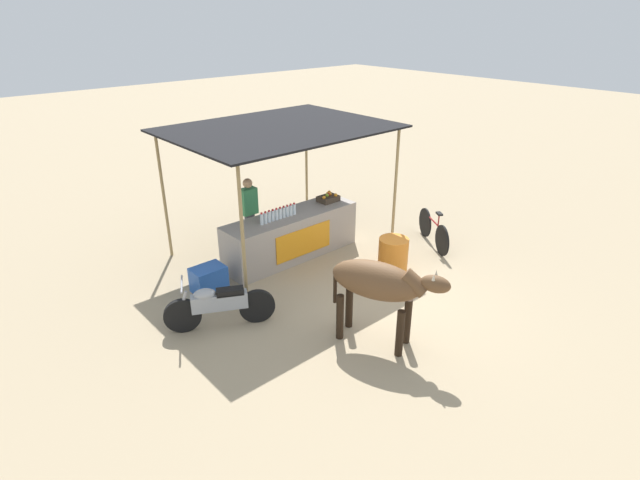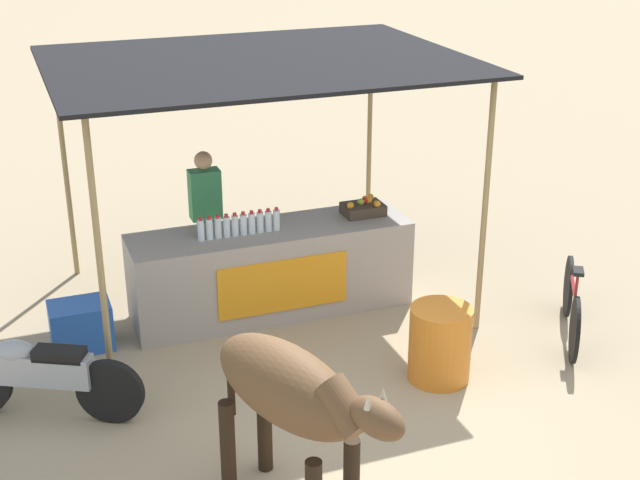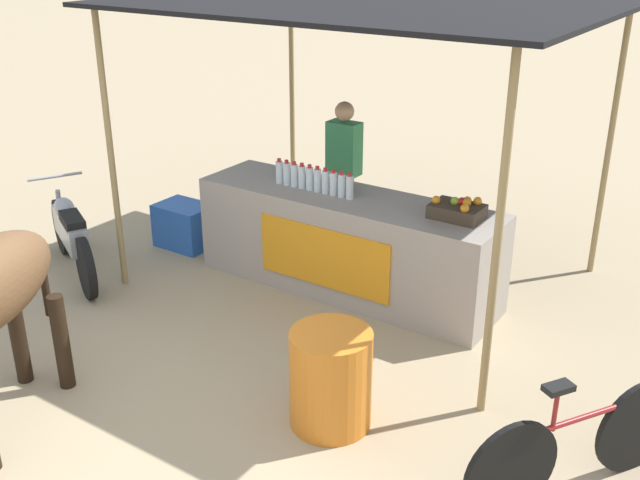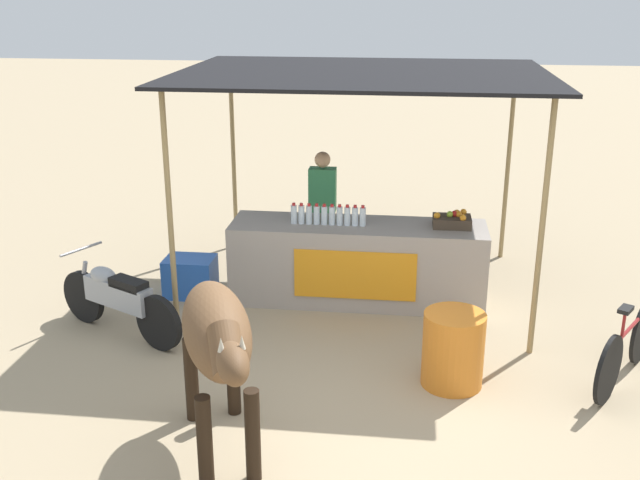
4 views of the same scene
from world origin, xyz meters
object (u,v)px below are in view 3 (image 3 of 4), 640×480
object	(u,v)px
water_barrel	(331,379)
motorcycle_parked	(71,234)
stall_counter	(346,243)
fruit_crate	(458,210)
bicycle_leaning	(576,445)
cooler_box	(185,225)
vendor_behind_counter	(344,177)

from	to	relation	value
water_barrel	motorcycle_parked	bearing A→B (deg)	169.74
stall_counter	fruit_crate	xyz separation A→B (m)	(1.09, 0.05, 0.55)
stall_counter	fruit_crate	distance (m)	1.22
water_barrel	bicycle_leaning	world-z (taller)	bicycle_leaning
stall_counter	motorcycle_parked	xyz separation A→B (m)	(-2.50, -1.24, -0.05)
stall_counter	cooler_box	xyz separation A→B (m)	(-2.04, -0.10, -0.24)
stall_counter	cooler_box	world-z (taller)	stall_counter
bicycle_leaning	vendor_behind_counter	bearing A→B (deg)	143.35
fruit_crate	water_barrel	xyz separation A→B (m)	(-0.04, -1.94, -0.67)
fruit_crate	cooler_box	world-z (taller)	fruit_crate
water_barrel	fruit_crate	bearing A→B (deg)	88.83
fruit_crate	vendor_behind_counter	distance (m)	1.76
water_barrel	motorcycle_parked	distance (m)	3.61
bicycle_leaning	fruit_crate	bearing A→B (deg)	133.58
stall_counter	bicycle_leaning	bearing A→B (deg)	-31.20
cooler_box	fruit_crate	bearing A→B (deg)	2.78
fruit_crate	cooler_box	xyz separation A→B (m)	(-3.13, -0.15, -0.79)
motorcycle_parked	bicycle_leaning	size ratio (longest dim) A/B	1.14
vendor_behind_counter	bicycle_leaning	xyz separation A→B (m)	(3.20, -2.38, -0.50)
stall_counter	cooler_box	bearing A→B (deg)	-177.27
fruit_crate	motorcycle_parked	size ratio (longest dim) A/B	0.27
fruit_crate	vendor_behind_counter	xyz separation A→B (m)	(-1.60, 0.70, -0.18)
vendor_behind_counter	water_barrel	xyz separation A→B (m)	(1.56, -2.64, -0.48)
cooler_box	bicycle_leaning	distance (m)	4.97
water_barrel	bicycle_leaning	distance (m)	1.66
cooler_box	motorcycle_parked	xyz separation A→B (m)	(-0.46, -1.15, 0.19)
vendor_behind_counter	cooler_box	distance (m)	1.85
fruit_crate	bicycle_leaning	world-z (taller)	fruit_crate
vendor_behind_counter	water_barrel	distance (m)	3.10
cooler_box	water_barrel	distance (m)	3.57
stall_counter	bicycle_leaning	distance (m)	3.15
cooler_box	bicycle_leaning	xyz separation A→B (m)	(4.73, -1.53, 0.11)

